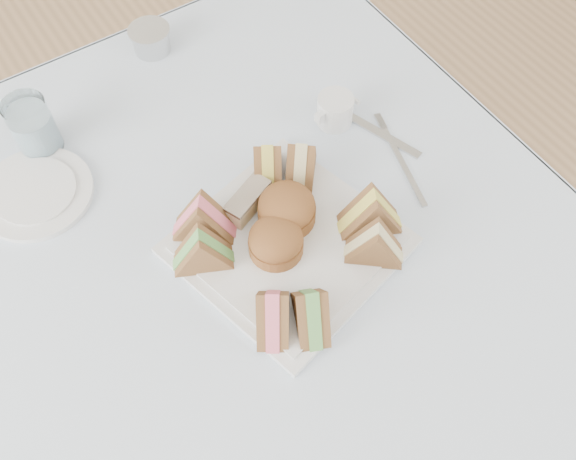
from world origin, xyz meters
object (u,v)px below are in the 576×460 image
serving_plate (288,246)px  creamer_jug (335,110)px  table (242,340)px  water_glass (33,126)px

serving_plate → creamer_jug: bearing=25.1°
table → water_glass: bearing=115.8°
water_glass → creamer_jug: size_ratio=1.66×
serving_plate → water_glass: size_ratio=2.83×
table → creamer_jug: (0.28, 0.11, 0.40)m
serving_plate → water_glass: 0.45m
table → creamer_jug: creamer_jug is taller
water_glass → creamer_jug: 0.49m
serving_plate → water_glass: bearing=107.0°
serving_plate → water_glass: (-0.23, 0.38, 0.04)m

